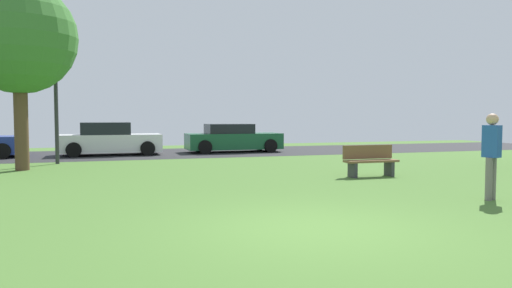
% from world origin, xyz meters
% --- Properties ---
extents(ground_plane, '(44.00, 44.00, 0.00)m').
position_xyz_m(ground_plane, '(0.00, 0.00, 0.00)').
color(ground_plane, '#47702D').
extents(road_strip, '(44.00, 6.40, 0.01)m').
position_xyz_m(road_strip, '(0.00, 16.00, 0.00)').
color(road_strip, '#28282B').
rests_on(road_strip, ground_plane).
extents(oak_tree_right, '(3.59, 3.59, 6.04)m').
position_xyz_m(oak_tree_right, '(-5.53, 10.29, 4.21)').
color(oak_tree_right, brown).
rests_on(oak_tree_right, ground_plane).
extents(person_thrower, '(0.32, 0.38, 1.79)m').
position_xyz_m(person_thrower, '(4.57, 1.22, 1.00)').
color(person_thrower, slate).
rests_on(person_thrower, ground_plane).
extents(parked_car_white, '(4.37, 2.03, 1.47)m').
position_xyz_m(parked_car_white, '(-2.73, 15.79, 0.67)').
color(parked_car_white, white).
rests_on(parked_car_white, ground_plane).
extents(parked_car_green, '(4.57, 1.93, 1.37)m').
position_xyz_m(parked_car_green, '(3.00, 15.84, 0.64)').
color(parked_car_green, '#195633').
rests_on(parked_car_green, ground_plane).
extents(park_bench, '(1.60, 0.45, 0.90)m').
position_xyz_m(park_bench, '(4.27, 5.42, 0.46)').
color(park_bench, brown).
rests_on(park_bench, ground_plane).
extents(street_lamp_post, '(0.14, 0.14, 4.50)m').
position_xyz_m(street_lamp_post, '(-4.63, 12.20, 2.25)').
color(street_lamp_post, '#2D2D33').
rests_on(street_lamp_post, ground_plane).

